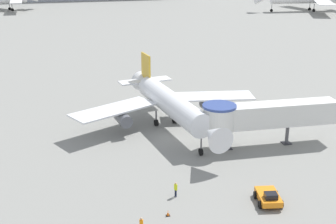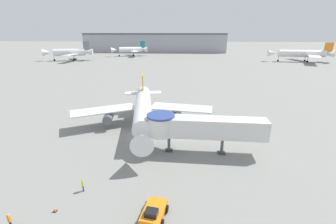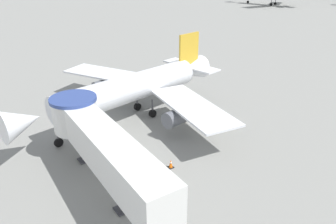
# 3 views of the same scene
# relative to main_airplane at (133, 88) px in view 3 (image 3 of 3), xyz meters

# --- Properties ---
(ground_plane) EXTENTS (800.00, 800.00, 0.00)m
(ground_plane) POSITION_rel_main_airplane_xyz_m (-0.43, -3.85, -3.62)
(ground_plane) COLOR gray
(main_airplane) EXTENTS (26.87, 26.07, 8.49)m
(main_airplane) POSITION_rel_main_airplane_xyz_m (0.00, 0.00, 0.00)
(main_airplane) COLOR silver
(main_airplane) RESTS_ON ground_plane
(jet_bridge) EXTENTS (17.22, 4.10, 5.80)m
(jet_bridge) POSITION_rel_main_airplane_xyz_m (9.35, -8.45, 0.51)
(jet_bridge) COLOR silver
(jet_bridge) RESTS_ON ground_plane
(traffic_cone_starboard_wing) EXTENTS (0.49, 0.49, 0.81)m
(traffic_cone_starboard_wing) POSITION_rel_main_airplane_xyz_m (10.76, -2.54, -3.23)
(traffic_cone_starboard_wing) COLOR black
(traffic_cone_starboard_wing) RESTS_ON ground_plane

